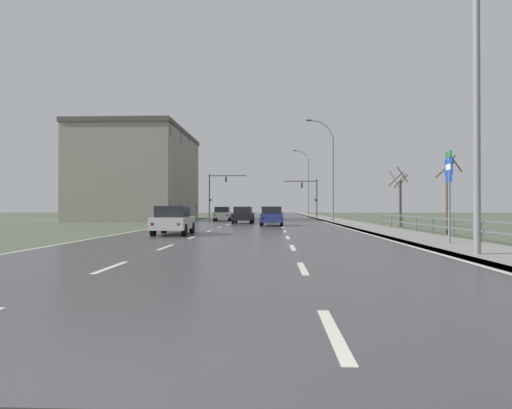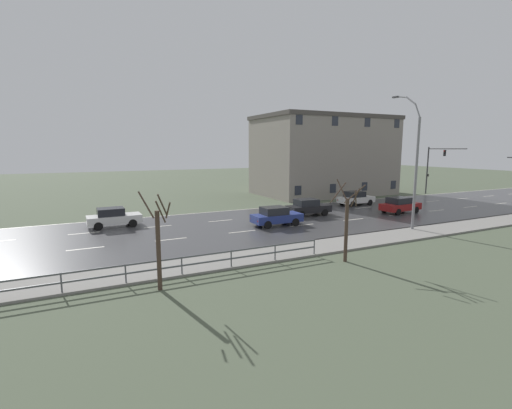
# 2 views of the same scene
# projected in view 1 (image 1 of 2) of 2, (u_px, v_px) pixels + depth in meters

# --- Properties ---
(ground_plane) EXTENTS (160.00, 160.00, 0.12)m
(ground_plane) POSITION_uv_depth(u_px,v_px,m) (259.00, 221.00, 51.14)
(ground_plane) COLOR #4C5642
(road_asphalt_strip) EXTENTS (14.00, 120.00, 0.03)m
(road_asphalt_strip) POSITION_uv_depth(u_px,v_px,m) (262.00, 218.00, 63.13)
(road_asphalt_strip) COLOR #3D3D3F
(road_asphalt_strip) RESTS_ON ground
(sidewalk_right) EXTENTS (3.00, 120.00, 0.12)m
(sidewalk_right) POSITION_uv_depth(u_px,v_px,m) (321.00, 217.00, 62.80)
(sidewalk_right) COLOR gray
(sidewalk_right) RESTS_ON ground
(guardrail) EXTENTS (0.07, 26.38, 1.00)m
(guardrail) POSITION_uv_depth(u_px,v_px,m) (453.00, 225.00, 19.95)
(guardrail) COLOR #515459
(guardrail) RESTS_ON ground
(street_lamp_foreground) EXTENTS (2.78, 0.24, 11.10)m
(street_lamp_foreground) POSITION_uv_depth(u_px,v_px,m) (470.00, 74.00, 12.84)
(street_lamp_foreground) COLOR slate
(street_lamp_foreground) RESTS_ON ground
(street_lamp_midground) EXTENTS (2.77, 0.24, 10.39)m
(street_lamp_midground) POSITION_uv_depth(u_px,v_px,m) (331.00, 172.00, 43.94)
(street_lamp_midground) COLOR slate
(street_lamp_midground) RESTS_ON ground
(street_lamp_distant) EXTENTS (2.66, 0.24, 11.40)m
(street_lamp_distant) POSITION_uv_depth(u_px,v_px,m) (307.00, 184.00, 75.05)
(street_lamp_distant) COLOR slate
(street_lamp_distant) RESTS_ON ground
(highway_sign) EXTENTS (0.09, 0.68, 3.69)m
(highway_sign) POSITION_uv_depth(u_px,v_px,m) (449.00, 185.00, 16.82)
(highway_sign) COLOR slate
(highway_sign) RESTS_ON ground
(traffic_signal_right) EXTENTS (4.86, 0.36, 5.56)m
(traffic_signal_right) POSITION_uv_depth(u_px,v_px,m) (310.00, 192.00, 63.19)
(traffic_signal_right) COLOR #38383A
(traffic_signal_right) RESTS_ON ground
(traffic_signal_left) EXTENTS (5.60, 0.36, 6.47)m
(traffic_signal_left) POSITION_uv_depth(u_px,v_px,m) (216.00, 189.00, 64.99)
(traffic_signal_left) COLOR #38383A
(traffic_signal_left) RESTS_ON ground
(car_mid_centre) EXTENTS (1.94, 4.15, 1.57)m
(car_mid_centre) POSITION_uv_depth(u_px,v_px,m) (173.00, 220.00, 23.73)
(car_mid_centre) COLOR silver
(car_mid_centre) RESTS_ON ground
(car_near_left) EXTENTS (2.01, 4.19, 1.57)m
(car_near_left) POSITION_uv_depth(u_px,v_px,m) (274.00, 214.00, 49.23)
(car_near_left) COLOR maroon
(car_near_left) RESTS_ON ground
(car_distant) EXTENTS (1.94, 4.15, 1.57)m
(car_distant) POSITION_uv_depth(u_px,v_px,m) (222.00, 214.00, 48.93)
(car_distant) COLOR silver
(car_distant) RESTS_ON ground
(car_far_left) EXTENTS (1.92, 4.15, 1.57)m
(car_far_left) POSITION_uv_depth(u_px,v_px,m) (243.00, 215.00, 40.52)
(car_far_left) COLOR black
(car_far_left) RESTS_ON ground
(car_near_right) EXTENTS (1.86, 4.11, 1.57)m
(car_near_right) POSITION_uv_depth(u_px,v_px,m) (272.00, 216.00, 35.51)
(car_near_right) COLOR navy
(car_near_right) RESTS_ON ground
(brick_building) EXTENTS (11.33, 17.96, 10.61)m
(brick_building) POSITION_uv_depth(u_px,v_px,m) (140.00, 176.00, 52.43)
(brick_building) COLOR gray
(brick_building) RESTS_ON ground
(bare_tree_near) EXTENTS (1.18, 1.24, 4.47)m
(bare_tree_near) POSITION_uv_depth(u_px,v_px,m) (448.00, 197.00, 23.84)
(bare_tree_near) COLOR #423328
(bare_tree_near) RESTS_ON ground
(bare_tree_mid) EXTENTS (1.43, 1.63, 4.63)m
(bare_tree_mid) POSITION_uv_depth(u_px,v_px,m) (400.00, 199.00, 34.01)
(bare_tree_mid) COLOR #423328
(bare_tree_mid) RESTS_ON ground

